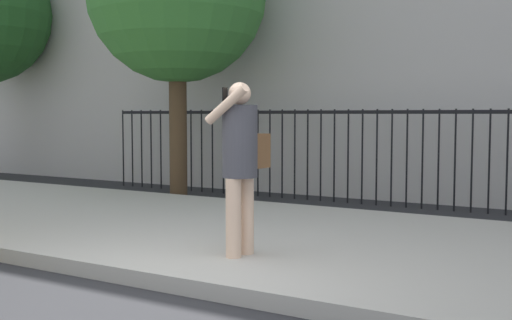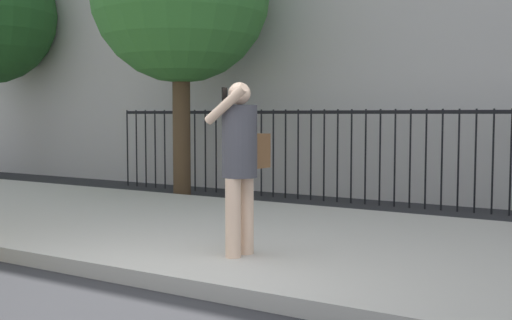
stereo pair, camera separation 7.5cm
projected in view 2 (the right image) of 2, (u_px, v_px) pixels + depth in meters
The scene contains 4 objects.
ground_plane at pixel (170, 294), 5.38m from camera, with size 60.00×60.00×0.00m, color #28282B.
sidewalk at pixel (294, 241), 7.24m from camera, with size 28.00×4.40×0.15m, color #B2ADA3.
iron_fence at pixel (403, 145), 10.31m from camera, with size 12.03×0.04×1.60m.
pedestrian_on_phone at pixel (241, 156), 6.12m from camera, with size 0.49×0.67×1.67m.
Camera 2 is at (3.40, -4.11, 1.52)m, focal length 44.72 mm.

